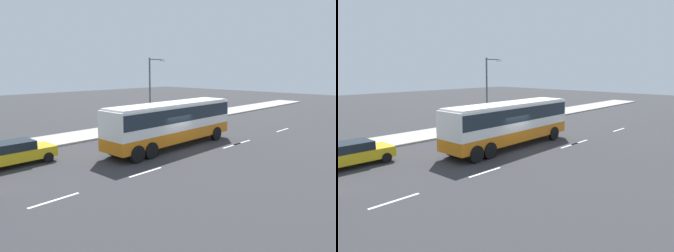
% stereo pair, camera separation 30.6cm
% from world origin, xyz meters
% --- Properties ---
extents(ground_plane, '(120.00, 120.00, 0.00)m').
position_xyz_m(ground_plane, '(0.00, 0.00, 0.00)').
color(ground_plane, '#333335').
extents(sidewalk_curb, '(80.00, 4.00, 0.15)m').
position_xyz_m(sidewalk_curb, '(0.00, 8.76, 0.07)').
color(sidewalk_curb, '#A8A399').
rests_on(sidewalk_curb, ground_plane).
extents(lane_centreline, '(30.44, 0.16, 0.01)m').
position_xyz_m(lane_centreline, '(-1.39, -2.35, 0.00)').
color(lane_centreline, white).
rests_on(lane_centreline, ground_plane).
extents(coach_bus, '(11.54, 2.89, 3.32)m').
position_xyz_m(coach_bus, '(0.54, 0.70, 2.06)').
color(coach_bus, orange).
rests_on(coach_bus, ground_plane).
extents(car_yellow_taxi, '(4.57, 1.99, 1.48)m').
position_xyz_m(car_yellow_taxi, '(-9.48, 4.36, 0.79)').
color(car_yellow_taxi, gold).
rests_on(car_yellow_taxi, ground_plane).
extents(pedestrian_near_curb, '(0.32, 0.32, 1.78)m').
position_xyz_m(pedestrian_near_curb, '(6.71, 8.71, 1.19)').
color(pedestrian_near_curb, black).
rests_on(pedestrian_near_curb, sidewalk_curb).
extents(pedestrian_at_crossing, '(0.32, 0.32, 1.52)m').
position_xyz_m(pedestrian_at_crossing, '(8.63, 7.95, 1.02)').
color(pedestrian_at_crossing, brown).
rests_on(pedestrian_at_crossing, sidewalk_curb).
extents(street_lamp, '(2.06, 0.24, 6.68)m').
position_xyz_m(street_lamp, '(4.86, 7.55, 4.04)').
color(street_lamp, '#47474C').
rests_on(street_lamp, sidewalk_curb).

